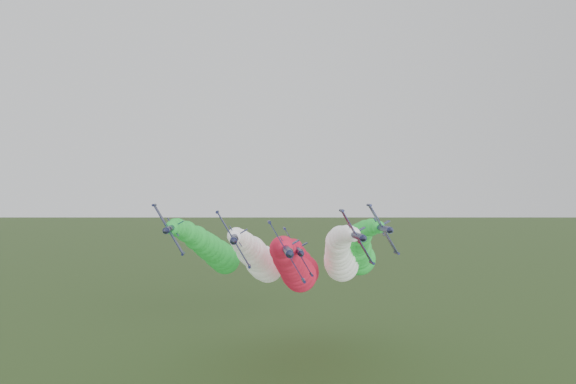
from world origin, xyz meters
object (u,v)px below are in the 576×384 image
at_px(jet_lead, 293,266).
at_px(jet_inner_left, 258,258).
at_px(jet_outer_left, 211,249).
at_px(jet_trail, 300,264).
at_px(jet_outer_right, 359,249).
at_px(jet_inner_right, 340,256).

xyz_separation_m(jet_lead, jet_inner_left, (-8.28, 8.61, 1.08)).
distance_m(jet_outer_left, jet_trail, 25.39).
distance_m(jet_lead, jet_trail, 23.28).
distance_m(jet_lead, jet_outer_right, 27.55).
bearing_deg(jet_trail, jet_lead, -99.73).
xyz_separation_m(jet_outer_right, jet_trail, (-16.07, 3.96, -4.50)).
relative_size(jet_inner_left, jet_outer_right, 0.99).
xyz_separation_m(jet_inner_right, jet_outer_left, (-34.16, 8.20, 1.19)).
bearing_deg(jet_lead, jet_inner_left, 133.88).
distance_m(jet_inner_right, jet_outer_right, 10.21).
height_order(jet_lead, jet_outer_left, jet_outer_left).
height_order(jet_inner_right, jet_outer_right, jet_outer_right).
height_order(jet_inner_left, jet_inner_right, jet_inner_right).
bearing_deg(jet_outer_right, jet_lead, -136.65).
bearing_deg(jet_lead, jet_trail, 80.27).
bearing_deg(jet_inner_right, jet_inner_left, -173.28).
xyz_separation_m(jet_lead, jet_outer_left, (-20.80, 19.36, 2.25)).
bearing_deg(jet_trail, jet_inner_left, -130.62).
xyz_separation_m(jet_inner_left, jet_outer_right, (28.26, 10.25, 0.97)).
distance_m(jet_inner_left, jet_outer_left, 16.55).
height_order(jet_lead, jet_inner_right, jet_inner_right).
bearing_deg(jet_inner_left, jet_lead, -46.12).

